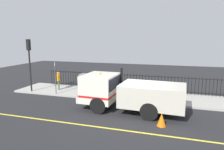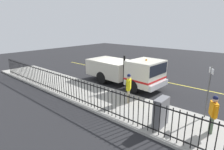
{
  "view_description": "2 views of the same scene",
  "coord_description": "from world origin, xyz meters",
  "px_view_note": "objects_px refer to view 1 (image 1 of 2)",
  "views": [
    {
      "loc": [
        -11.23,
        -1.75,
        4.25
      ],
      "look_at": [
        1.56,
        2.18,
        1.87
      ],
      "focal_mm": 32.79,
      "sensor_mm": 36.0,
      "label": 1
    },
    {
      "loc": [
        10.58,
        8.39,
        4.34
      ],
      "look_at": [
        2.13,
        1.12,
        1.24
      ],
      "focal_mm": 28.65,
      "sensor_mm": 36.0,
      "label": 2
    }
  ],
  "objects_px": {
    "street_sign": "(55,74)",
    "work_truck": "(125,91)",
    "utility_cabinet": "(83,81)",
    "traffic_light_near": "(29,55)",
    "worker_standing": "(107,81)",
    "traffic_cone": "(162,120)",
    "pedestrian_distant": "(58,78)"
  },
  "relations": [
    {
      "from": "work_truck",
      "to": "traffic_cone",
      "type": "xyz_separation_m",
      "value": [
        -1.66,
        -2.28,
        -0.87
      ]
    },
    {
      "from": "traffic_cone",
      "to": "work_truck",
      "type": "bearing_deg",
      "value": 53.88
    },
    {
      "from": "worker_standing",
      "to": "traffic_light_near",
      "type": "distance_m",
      "value": 6.4
    },
    {
      "from": "utility_cabinet",
      "to": "traffic_cone",
      "type": "height_order",
      "value": "utility_cabinet"
    },
    {
      "from": "work_truck",
      "to": "traffic_light_near",
      "type": "xyz_separation_m",
      "value": [
        1.81,
        8.09,
        1.83
      ]
    },
    {
      "from": "traffic_cone",
      "to": "street_sign",
      "type": "relative_size",
      "value": 0.26
    },
    {
      "from": "utility_cabinet",
      "to": "traffic_light_near",
      "type": "bearing_deg",
      "value": 118.01
    },
    {
      "from": "worker_standing",
      "to": "street_sign",
      "type": "distance_m",
      "value": 3.89
    },
    {
      "from": "pedestrian_distant",
      "to": "street_sign",
      "type": "relative_size",
      "value": 0.65
    },
    {
      "from": "worker_standing",
      "to": "street_sign",
      "type": "xyz_separation_m",
      "value": [
        -1.02,
        3.72,
        0.51
      ]
    },
    {
      "from": "utility_cabinet",
      "to": "traffic_cone",
      "type": "distance_m",
      "value": 8.65
    },
    {
      "from": "traffic_light_near",
      "to": "street_sign",
      "type": "height_order",
      "value": "traffic_light_near"
    },
    {
      "from": "worker_standing",
      "to": "street_sign",
      "type": "bearing_deg",
      "value": -100.48
    },
    {
      "from": "worker_standing",
      "to": "traffic_light_near",
      "type": "xyz_separation_m",
      "value": [
        -0.85,
        6.06,
        1.88
      ]
    },
    {
      "from": "pedestrian_distant",
      "to": "work_truck",
      "type": "bearing_deg",
      "value": 37.93
    },
    {
      "from": "street_sign",
      "to": "work_truck",
      "type": "bearing_deg",
      "value": -106.01
    },
    {
      "from": "pedestrian_distant",
      "to": "traffic_light_near",
      "type": "xyz_separation_m",
      "value": [
        -1.08,
        1.82,
        1.92
      ]
    },
    {
      "from": "work_truck",
      "to": "worker_standing",
      "type": "relative_size",
      "value": 3.71
    },
    {
      "from": "street_sign",
      "to": "pedestrian_distant",
      "type": "bearing_deg",
      "value": 22.78
    },
    {
      "from": "utility_cabinet",
      "to": "pedestrian_distant",
      "type": "bearing_deg",
      "value": 115.27
    },
    {
      "from": "pedestrian_distant",
      "to": "utility_cabinet",
      "type": "height_order",
      "value": "pedestrian_distant"
    },
    {
      "from": "pedestrian_distant",
      "to": "street_sign",
      "type": "bearing_deg",
      "value": -4.54
    },
    {
      "from": "worker_standing",
      "to": "utility_cabinet",
      "type": "distance_m",
      "value": 2.7
    },
    {
      "from": "utility_cabinet",
      "to": "traffic_cone",
      "type": "relative_size",
      "value": 1.97
    },
    {
      "from": "work_truck",
      "to": "worker_standing",
      "type": "bearing_deg",
      "value": 39.99
    },
    {
      "from": "worker_standing",
      "to": "traffic_cone",
      "type": "distance_m",
      "value": 6.15
    },
    {
      "from": "work_truck",
      "to": "traffic_cone",
      "type": "bearing_deg",
      "value": -123.32
    },
    {
      "from": "traffic_cone",
      "to": "utility_cabinet",
      "type": "bearing_deg",
      "value": 51.39
    },
    {
      "from": "traffic_light_near",
      "to": "work_truck",
      "type": "bearing_deg",
      "value": 71.9
    },
    {
      "from": "worker_standing",
      "to": "traffic_cone",
      "type": "height_order",
      "value": "worker_standing"
    },
    {
      "from": "traffic_light_near",
      "to": "traffic_cone",
      "type": "relative_size",
      "value": 6.35
    },
    {
      "from": "work_truck",
      "to": "utility_cabinet",
      "type": "xyz_separation_m",
      "value": [
        3.73,
        4.48,
        -0.43
      ]
    }
  ]
}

